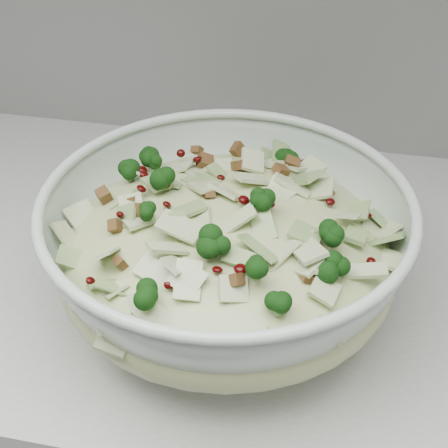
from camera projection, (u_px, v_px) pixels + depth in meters
name	position (u px, v px, depth m)	size (l,w,h in m)	color
mixing_bowl	(227.00, 252.00, 0.64)	(0.47, 0.47, 0.15)	silver
salad	(227.00, 234.00, 0.62)	(0.38, 0.38, 0.15)	beige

